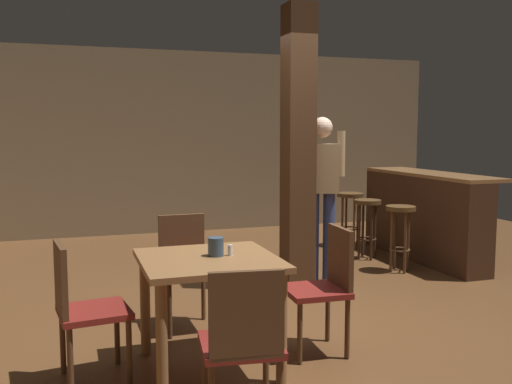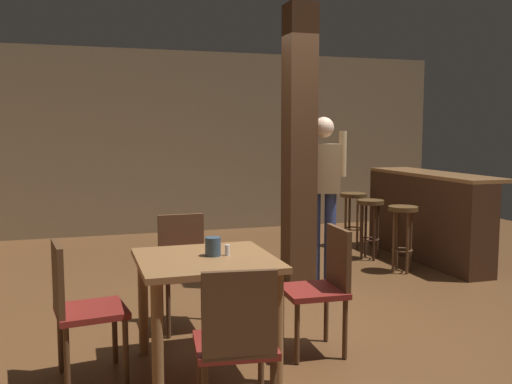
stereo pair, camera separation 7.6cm
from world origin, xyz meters
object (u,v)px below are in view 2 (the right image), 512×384
Objects in this scene: napkin_cup at (213,247)px; bar_stool_far at (354,206)px; standing_person at (323,188)px; bar_stool_near at (403,223)px; chair_north at (184,264)px; bar_counter at (426,216)px; chair_east at (323,283)px; salt_shaker at (227,250)px; dining_table at (206,277)px; chair_south at (237,340)px; chair_west at (78,304)px; bar_stool_mid at (370,215)px.

bar_stool_far is at bearing 50.43° from napkin_cup.
bar_stool_far is (1.19, 1.63, -0.44)m from standing_person.
napkin_cup is 0.17× the size of bar_stool_near.
bar_counter is at bearing 24.26° from chair_north.
standing_person is at bearing -126.17° from bar_stool_far.
bar_stool_far is (1.93, 3.31, 0.05)m from chair_east.
standing_person reaches higher than bar_stool_near.
salt_shaker is 3.89m from bar_counter.
bar_counter reaches higher than bar_stool_near.
dining_table is at bearing -178.22° from chair_east.
napkin_cup is at bearing -132.56° from standing_person.
chair_north is at bearing 134.95° from chair_east.
standing_person is 2.34× the size of bar_stool_far.
napkin_cup reaches higher than salt_shaker.
bar_counter reaches higher than chair_south.
standing_person is at bearing 27.73° from chair_north.
chair_west is at bearing -137.39° from bar_stool_far.
chair_north is 2.83m from bar_stool_near.
dining_table is 0.87m from chair_south.
standing_person is (1.63, 2.57, 0.50)m from chair_south.
standing_person is (1.54, 1.68, 0.19)m from napkin_cup.
chair_west is 1.21× the size of bar_stool_far.
chair_west is at bearing 178.20° from dining_table.
bar_stool_far is at bearing 78.06° from bar_stool_mid.
standing_person is 2.06m from bar_stool_far.
chair_south and chair_east have the same top height.
bar_counter is at bearing 36.57° from bar_stool_near.
chair_east is 7.14× the size of napkin_cup.
standing_person is 1.16m from bar_stool_near.
chair_east is at bearing -45.05° from chair_north.
bar_counter is at bearing 20.75° from standing_person.
bar_counter is (3.26, 2.34, -0.07)m from dining_table.
standing_person is at bearing 66.15° from chair_east.
chair_east is (1.66, 0.00, 0.00)m from chair_west.
chair_west is 1.21× the size of bar_stool_mid.
chair_west is at bearing -145.06° from standing_person.
dining_table is 0.41× the size of bar_counter.
bar_stool_far is at bearing 53.83° from standing_person.
chair_north is at bearing -159.00° from bar_stool_near.
standing_person is 0.80× the size of bar_counter.
standing_person is at bearing -159.25° from bar_counter.
chair_south is at bearing -134.86° from chair_east.
salt_shaker reaches higher than dining_table.
standing_person reaches higher than chair_west.
bar_stool_mid is (2.57, 2.55, -0.27)m from napkin_cup.
chair_east is at bearing 0.04° from chair_west.
napkin_cup reaches higher than dining_table.
napkin_cup is at bearing -144.41° from bar_stool_near.
chair_east is at bearing -0.06° from napkin_cup.
chair_west is at bearing 131.38° from chair_south.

